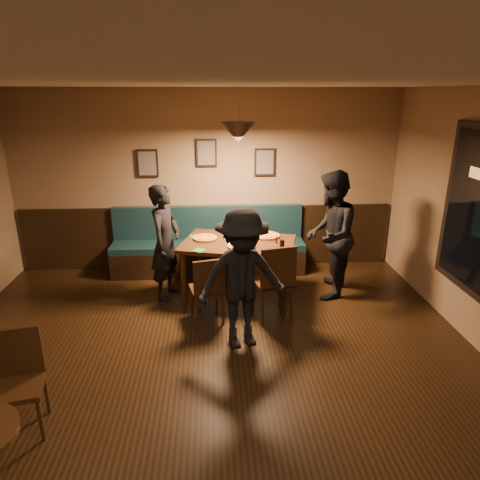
{
  "coord_description": "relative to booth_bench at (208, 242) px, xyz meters",
  "views": [
    {
      "loc": [
        0.08,
        -3.21,
        2.73
      ],
      "look_at": [
        0.42,
        1.96,
        0.95
      ],
      "focal_mm": 32.32,
      "sensor_mm": 36.0,
      "label": 1
    }
  ],
  "objects": [
    {
      "name": "floor",
      "position": [
        0.0,
        -3.2,
        -0.5
      ],
      "size": [
        7.0,
        7.0,
        0.0
      ],
      "primitive_type": "plane",
      "color": "black",
      "rests_on": "ground"
    },
    {
      "name": "ceiling",
      "position": [
        0.0,
        -3.2,
        2.3
      ],
      "size": [
        7.0,
        7.0,
        0.0
      ],
      "primitive_type": "plane",
      "rotation": [
        3.14,
        0.0,
        0.0
      ],
      "color": "silver",
      "rests_on": "ground"
    },
    {
      "name": "wall_back",
      "position": [
        0.0,
        0.3,
        0.9
      ],
      "size": [
        6.0,
        0.0,
        6.0
      ],
      "primitive_type": "plane",
      "rotation": [
        1.57,
        0.0,
        0.0
      ],
      "color": "#8C704F",
      "rests_on": "ground"
    },
    {
      "name": "wainscot",
      "position": [
        0.0,
        0.27,
        0.0
      ],
      "size": [
        5.88,
        0.06,
        1.0
      ],
      "primitive_type": "cube",
      "color": "black",
      "rests_on": "ground"
    },
    {
      "name": "booth_bench",
      "position": [
        0.0,
        0.0,
        0.0
      ],
      "size": [
        3.0,
        0.6,
        1.0
      ],
      "primitive_type": null,
      "color": "#0F232D",
      "rests_on": "ground"
    },
    {
      "name": "picture_left",
      "position": [
        -0.9,
        0.27,
        1.2
      ],
      "size": [
        0.32,
        0.04,
        0.42
      ],
      "primitive_type": "cube",
      "color": "black",
      "rests_on": "wall_back"
    },
    {
      "name": "picture_center",
      "position": [
        0.0,
        0.27,
        1.35
      ],
      "size": [
        0.32,
        0.04,
        0.42
      ],
      "primitive_type": "cube",
      "color": "black",
      "rests_on": "wall_back"
    },
    {
      "name": "picture_right",
      "position": [
        0.9,
        0.27,
        1.2
      ],
      "size": [
        0.32,
        0.04,
        0.42
      ],
      "primitive_type": "cube",
      "color": "black",
      "rests_on": "wall_back"
    },
    {
      "name": "pendant_lamp",
      "position": [
        0.42,
        -0.89,
        1.75
      ],
      "size": [
        0.44,
        0.44,
        0.25
      ],
      "primitive_type": "cone",
      "rotation": [
        3.14,
        0.0,
        0.0
      ],
      "color": "black",
      "rests_on": "ceiling"
    },
    {
      "name": "dining_table",
      "position": [
        0.42,
        -0.89,
        -0.1
      ],
      "size": [
        1.69,
        1.31,
        0.8
      ],
      "primitive_type": "cube",
      "rotation": [
        0.0,
        0.0,
        -0.26
      ],
      "color": "black",
      "rests_on": "floor"
    },
    {
      "name": "chair_near_left",
      "position": [
        -0.02,
        -1.54,
        -0.06
      ],
      "size": [
        0.46,
        0.46,
        0.87
      ],
      "primitive_type": null,
      "rotation": [
        0.0,
        0.0,
        0.23
      ],
      "color": "black",
      "rests_on": "floor"
    },
    {
      "name": "chair_near_right",
      "position": [
        0.8,
        -1.51,
        0.0
      ],
      "size": [
        0.53,
        0.53,
        1.01
      ],
      "primitive_type": null,
      "rotation": [
        0.0,
        0.0,
        0.22
      ],
      "color": "black",
      "rests_on": "floor"
    },
    {
      "name": "diner_left",
      "position": [
        -0.57,
        -0.82,
        0.29
      ],
      "size": [
        0.55,
        0.67,
        1.59
      ],
      "primitive_type": "imported",
      "rotation": [
        0.0,
        0.0,
        1.23
      ],
      "color": "black",
      "rests_on": "floor"
    },
    {
      "name": "diner_right",
      "position": [
        1.67,
        -0.92,
        0.38
      ],
      "size": [
        0.93,
        1.04,
        1.76
      ],
      "primitive_type": "imported",
      "rotation": [
        0.0,
        0.0,
        -1.94
      ],
      "color": "black",
      "rests_on": "floor"
    },
    {
      "name": "diner_front",
      "position": [
        0.39,
        -2.12,
        0.3
      ],
      "size": [
        1.15,
        0.83,
        1.6
      ],
      "primitive_type": "imported",
      "rotation": [
        0.0,
        0.0,
        0.25
      ],
      "color": "black",
      "rests_on": "floor"
    },
    {
      "name": "pizza_a",
      "position": [
        -0.03,
        -0.73,
        0.32
      ],
      "size": [
        0.38,
        0.38,
        0.04
      ],
      "primitive_type": "cylinder",
      "rotation": [
        0.0,
        0.0,
        0.17
      ],
      "color": "orange",
      "rests_on": "dining_table"
    },
    {
      "name": "pizza_b",
      "position": [
        0.45,
        -1.1,
        0.32
      ],
      "size": [
        0.5,
        0.5,
        0.04
      ],
      "primitive_type": "cylinder",
      "rotation": [
        0.0,
        0.0,
        0.43
      ],
      "color": "gold",
      "rests_on": "dining_table"
    },
    {
      "name": "pizza_c",
      "position": [
        0.83,
        -0.69,
        0.32
      ],
      "size": [
        0.41,
        0.41,
        0.04
      ],
      "primitive_type": "cylinder",
      "rotation": [
        0.0,
        0.0,
        0.18
      ],
      "color": "orange",
      "rests_on": "dining_table"
    },
    {
      "name": "soda_glass",
      "position": [
        0.96,
        -1.21,
        0.37
      ],
      "size": [
        0.07,
        0.07,
        0.13
      ],
      "primitive_type": "cylinder",
      "rotation": [
        0.0,
        0.0,
        -0.1
      ],
      "color": "black",
      "rests_on": "dining_table"
    },
    {
      "name": "tabasco_bottle",
      "position": [
        0.93,
        -0.97,
        0.35
      ],
      "size": [
        0.03,
        0.03,
        0.11
      ],
      "primitive_type": "cylinder",
      "rotation": [
        0.0,
        0.0,
        0.3
      ],
      "color": "#93040E",
      "rests_on": "dining_table"
    },
    {
      "name": "napkin_a",
      "position": [
        -0.18,
        -0.61,
        0.3
      ],
      "size": [
        0.16,
        0.16,
        0.01
      ],
      "primitive_type": "cube",
      "rotation": [
        0.0,
        0.0,
        0.21
      ],
      "color": "#1C692B",
      "rests_on": "dining_table"
    },
    {
      "name": "napkin_b",
      "position": [
        -0.11,
        -1.18,
        0.3
      ],
      "size": [
        0.18,
        0.18,
        0.01
      ],
      "primitive_type": "cube",
      "rotation": [
        0.0,
        0.0,
        -0.57
      ],
      "color": "#1E712E",
      "rests_on": "dining_table"
    },
    {
      "name": "cutlery_set",
      "position": [
        0.42,
        -1.26,
        0.3
      ],
      "size": [
        0.17,
        0.08,
        0.0
      ],
      "primitive_type": "cube",
      "rotation": [
        0.0,
        0.0,
        1.97
      ],
      "color": "silver",
      "rests_on": "dining_table"
    },
    {
      "name": "cafe_chair_far",
      "position": [
        -1.55,
        -3.33,
        -0.06
      ],
      "size": [
        0.46,
        0.46,
        0.88
      ],
      "primitive_type": null,
      "rotation": [
        0.0,
        0.0,
        3.35
      ],
      "color": "black",
      "rests_on": "floor"
    }
  ]
}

